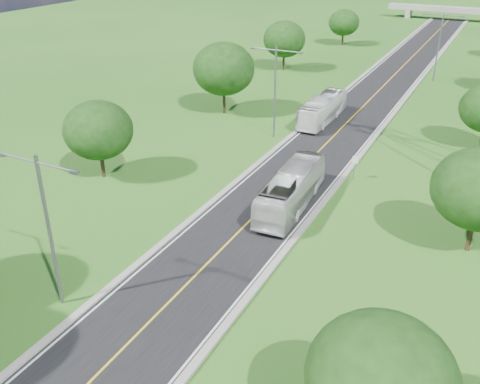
# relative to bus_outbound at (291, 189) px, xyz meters

# --- Properties ---
(ground) EXTENTS (260.00, 260.00, 0.00)m
(ground) POSITION_rel_bus_outbound_xyz_m (-2.00, 29.69, -1.65)
(ground) COLOR #245B19
(ground) RESTS_ON ground
(road) EXTENTS (8.00, 150.00, 0.06)m
(road) POSITION_rel_bus_outbound_xyz_m (-2.00, 35.69, -1.62)
(road) COLOR black
(road) RESTS_ON ground
(curb_left) EXTENTS (0.50, 150.00, 0.22)m
(curb_left) POSITION_rel_bus_outbound_xyz_m (-6.25, 35.69, -1.54)
(curb_left) COLOR gray
(curb_left) RESTS_ON ground
(curb_right) EXTENTS (0.50, 150.00, 0.22)m
(curb_right) POSITION_rel_bus_outbound_xyz_m (2.25, 35.69, -1.54)
(curb_right) COLOR gray
(curb_right) RESTS_ON ground
(speed_limit_sign) EXTENTS (0.55, 0.09, 2.40)m
(speed_limit_sign) POSITION_rel_bus_outbound_xyz_m (3.20, 7.67, -0.05)
(speed_limit_sign) COLOR slate
(speed_limit_sign) RESTS_ON ground
(overpass) EXTENTS (30.00, 3.00, 3.20)m
(overpass) POSITION_rel_bus_outbound_xyz_m (-2.00, 109.69, 0.76)
(overpass) COLOR gray
(overpass) RESTS_ON ground
(streetlight_near_left) EXTENTS (5.90, 0.25, 10.00)m
(streetlight_near_left) POSITION_rel_bus_outbound_xyz_m (-8.00, -18.31, 4.29)
(streetlight_near_left) COLOR slate
(streetlight_near_left) RESTS_ON ground
(streetlight_mid_left) EXTENTS (5.90, 0.25, 10.00)m
(streetlight_mid_left) POSITION_rel_bus_outbound_xyz_m (-8.00, 14.69, 4.29)
(streetlight_mid_left) COLOR slate
(streetlight_mid_left) RESTS_ON ground
(streetlight_far_right) EXTENTS (5.90, 0.25, 10.00)m
(streetlight_far_right) POSITION_rel_bus_outbound_xyz_m (4.00, 47.69, 4.29)
(streetlight_far_right) COLOR slate
(streetlight_far_right) RESTS_ON ground
(tree_lb) EXTENTS (6.30, 6.30, 7.33)m
(tree_lb) POSITION_rel_bus_outbound_xyz_m (-18.00, -2.31, 2.99)
(tree_lb) COLOR black
(tree_lb) RESTS_ON ground
(tree_lc) EXTENTS (7.56, 7.56, 8.79)m
(tree_lc) POSITION_rel_bus_outbound_xyz_m (-17.00, 19.69, 3.92)
(tree_lc) COLOR black
(tree_lc) RESTS_ON ground
(tree_ld) EXTENTS (6.72, 6.72, 7.82)m
(tree_ld) POSITION_rel_bus_outbound_xyz_m (-19.00, 43.69, 3.30)
(tree_ld) COLOR black
(tree_ld) RESTS_ON ground
(tree_le) EXTENTS (5.88, 5.88, 6.84)m
(tree_le) POSITION_rel_bus_outbound_xyz_m (-16.50, 67.69, 2.68)
(tree_le) COLOR black
(tree_le) RESTS_ON ground
(tree_ra) EXTENTS (6.30, 6.30, 7.33)m
(tree_ra) POSITION_rel_bus_outbound_xyz_m (12.00, -20.31, 2.99)
(tree_ra) COLOR black
(tree_ra) RESTS_ON ground
(tree_rb) EXTENTS (6.72, 6.72, 7.82)m
(tree_rb) POSITION_rel_bus_outbound_xyz_m (14.00, -0.31, 3.30)
(tree_rb) COLOR black
(tree_rb) RESTS_ON ground
(bus_outbound) EXTENTS (3.39, 11.57, 3.18)m
(bus_outbound) POSITION_rel_bus_outbound_xyz_m (0.00, 0.00, 0.00)
(bus_outbound) COLOR silver
(bus_outbound) RESTS_ON road
(bus_inbound) EXTENTS (2.69, 10.95, 3.04)m
(bus_inbound) POSITION_rel_bus_outbound_xyz_m (-4.90, 22.00, -0.07)
(bus_inbound) COLOR white
(bus_inbound) RESTS_ON road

